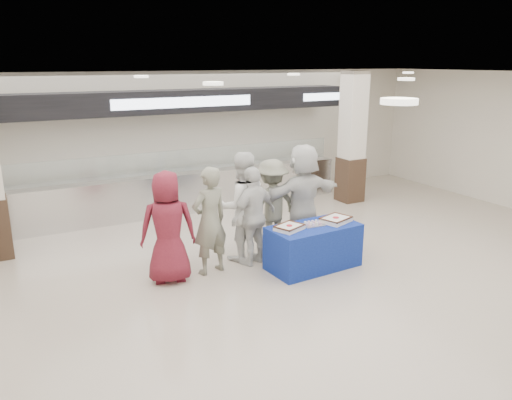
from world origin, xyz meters
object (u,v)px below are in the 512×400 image
cupcake_tray (313,223)px  chef_tall (242,207)px  soldier_b (271,205)px  civilian_white (303,196)px  display_table (313,247)px  sheet_cake_right (336,219)px  chef_short (254,216)px  civilian_maroon (168,227)px  soldier_a (210,221)px  sheet_cake_left (289,227)px

cupcake_tray → chef_tall: chef_tall is taller
cupcake_tray → soldier_b: size_ratio=0.22×
civilian_white → display_table: bearing=65.5°
chef_tall → sheet_cake_right: bearing=152.3°
display_table → chef_short: size_ratio=0.90×
sheet_cake_right → civilian_maroon: 2.85m
chef_short → cupcake_tray: bearing=124.0°
cupcake_tray → civilian_maroon: 2.41m
chef_tall → civilian_white: civilian_white is taller
display_table → civilian_maroon: size_ratio=0.86×
civilian_maroon → chef_short: civilian_maroon is taller
display_table → chef_short: (-0.81, 0.64, 0.49)m
display_table → sheet_cake_right: size_ratio=2.66×
chef_tall → civilian_maroon: bearing=19.1°
soldier_a → display_table: bearing=145.8°
soldier_a → chef_tall: bearing=-170.8°
display_table → chef_short: 1.14m
civilian_maroon → civilian_white: bearing=-160.1°
chef_tall → civilian_white: size_ratio=0.98×
chef_short → civilian_white: size_ratio=0.87×
sheet_cake_left → soldier_b: size_ratio=0.31×
display_table → sheet_cake_left: size_ratio=2.90×
civilian_maroon → display_table: bearing=178.5°
display_table → civilian_white: bearing=64.7°
display_table → sheet_cake_left: sheet_cake_left is taller
soldier_a → cupcake_tray: bearing=146.9°
sheet_cake_left → chef_tall: (-0.41, 0.92, 0.17)m
chef_short → sheet_cake_left: bearing=98.8°
cupcake_tray → civilian_white: bearing=67.0°
display_table → soldier_b: size_ratio=0.91×
soldier_a → chef_short: size_ratio=1.05×
sheet_cake_right → chef_short: (-1.25, 0.66, 0.06)m
sheet_cake_right → cupcake_tray: bearing=174.0°
display_table → soldier_b: 1.25m
sheet_cake_left → civilian_white: 1.26m
civilian_maroon → soldier_a: 0.71m
sheet_cake_left → chef_short: 0.71m
civilian_maroon → chef_short: bearing=-166.0°
display_table → soldier_a: (-1.62, 0.64, 0.53)m
chef_short → civilian_maroon: bearing=-18.8°
sheet_cake_right → civilian_maroon: civilian_maroon is taller
display_table → chef_tall: (-0.89, 0.93, 0.59)m
soldier_a → civilian_white: 2.02m
cupcake_tray → chef_short: size_ratio=0.22×
chef_tall → chef_short: size_ratio=1.12×
cupcake_tray → chef_tall: 1.28m
display_table → sheet_cake_right: 0.61m
cupcake_tray → soldier_a: bearing=159.6°
sheet_cake_left → civilian_white: bearing=46.8°
display_table → chef_tall: chef_tall is taller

